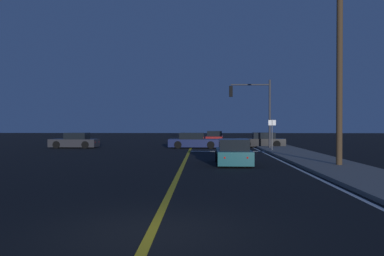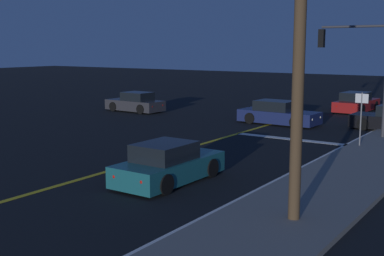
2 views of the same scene
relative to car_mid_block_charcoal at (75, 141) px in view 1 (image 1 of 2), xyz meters
name	(u,v)px [view 1 (image 1 of 2)]	position (x,y,z in m)	size (l,w,h in m)	color
ground_plane	(151,233)	(10.23, -26.63, -0.58)	(160.00, 160.00, 0.00)	black
sidewalk_right	(330,165)	(17.61, -14.52, -0.51)	(3.20, 43.57, 0.15)	slate
lane_line_center	(182,166)	(10.23, -14.52, -0.57)	(0.20, 41.15, 0.01)	gold
lane_line_edge_right	(293,166)	(15.76, -14.52, -0.57)	(0.16, 41.15, 0.01)	white
stop_bar	(227,151)	(13.12, -3.92, -0.57)	(5.79, 0.50, 0.01)	white
car_mid_block_charcoal	(75,141)	(0.00, 0.00, 0.00)	(4.19, 1.95, 1.34)	#2D2D33
car_distant_tail_navy	(194,141)	(10.51, 0.22, 0.00)	(4.66, 2.03, 1.34)	navy
car_lead_oncoming_black	(261,141)	(16.61, 1.55, 0.00)	(4.31, 2.01, 1.34)	black
car_far_approaching_teal	(233,153)	(12.87, -13.51, 0.00)	(1.90, 4.20, 1.34)	#195960
car_following_oncoming_red	(215,138)	(12.56, 8.52, 0.00)	(2.06, 4.64, 1.34)	maroon
traffic_signal_near_right	(255,103)	(15.61, -1.62, 3.24)	(3.45, 0.28, 5.77)	#38383D
utility_pole_right	(340,61)	(17.91, -14.99, 4.64)	(1.67, 0.29, 10.04)	#4C3823
street_sign_corner	(272,130)	(16.51, -4.42, 1.08)	(0.56, 0.06, 2.46)	slate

